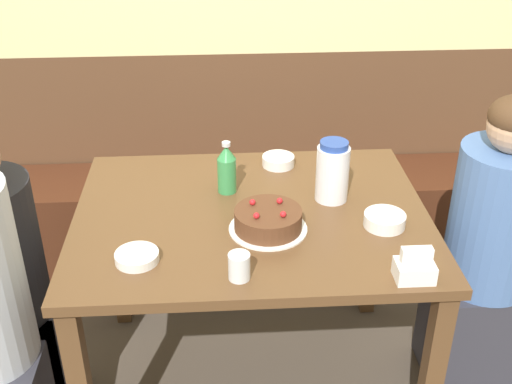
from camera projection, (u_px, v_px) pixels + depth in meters
ground_plane at (252, 380)px, 2.52m from camera, size 12.00×12.00×0.00m
bench_seat at (242, 219)px, 3.13m from camera, size 2.67×0.38×0.47m
dining_table at (251, 238)px, 2.20m from camera, size 1.18×0.92×0.77m
birthday_cake at (268, 220)px, 2.04m from camera, size 0.25×0.25×0.09m
water_pitcher at (332, 172)px, 2.18m from camera, size 0.11×0.11×0.22m
soju_bottle at (227, 168)px, 2.23m from camera, size 0.07×0.07×0.19m
napkin_holder at (415, 268)px, 1.81m from camera, size 0.11×0.08×0.11m
bowl_soup_white at (278, 161)px, 2.44m from camera, size 0.12×0.12×0.04m
bowl_rice_small at (137, 257)px, 1.90m from camera, size 0.13×0.13×0.03m
bowl_side_dish at (385, 220)px, 2.06m from camera, size 0.13×0.13×0.04m
glass_water_tall at (239, 266)px, 1.81m from camera, size 0.06×0.06×0.08m
person_pale_blue_shirt at (0, 291)px, 2.15m from camera, size 0.34×0.32×1.14m
person_grey_tee at (488, 259)px, 2.30m from camera, size 0.34×0.32×1.17m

